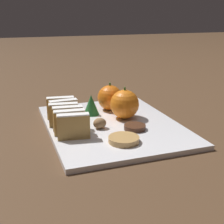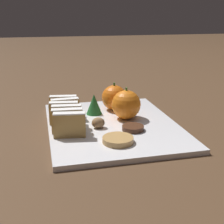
# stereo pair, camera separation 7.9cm
# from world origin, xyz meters

# --- Properties ---
(ground_plane) EXTENTS (6.00, 6.00, 0.00)m
(ground_plane) POSITION_xyz_m (0.00, 0.00, 0.00)
(ground_plane) COLOR #513823
(serving_platter) EXTENTS (0.32, 0.41, 0.01)m
(serving_platter) POSITION_xyz_m (0.00, 0.00, 0.01)
(serving_platter) COLOR white
(serving_platter) RESTS_ON ground_plane
(stollen_slice_front) EXTENTS (0.08, 0.03, 0.06)m
(stollen_slice_front) POSITION_xyz_m (-0.12, -0.07, 0.04)
(stollen_slice_front) COLOR tan
(stollen_slice_front) RESTS_ON serving_platter
(stollen_slice_second) EXTENTS (0.07, 0.03, 0.06)m
(stollen_slice_second) POSITION_xyz_m (-0.12, -0.04, 0.04)
(stollen_slice_second) COLOR tan
(stollen_slice_second) RESTS_ON serving_platter
(stollen_slice_third) EXTENTS (0.07, 0.03, 0.06)m
(stollen_slice_third) POSITION_xyz_m (-0.12, -0.01, 0.04)
(stollen_slice_third) COLOR tan
(stollen_slice_third) RESTS_ON serving_platter
(stollen_slice_fourth) EXTENTS (0.07, 0.03, 0.06)m
(stollen_slice_fourth) POSITION_xyz_m (-0.12, 0.02, 0.04)
(stollen_slice_fourth) COLOR tan
(stollen_slice_fourth) RESTS_ON serving_platter
(stollen_slice_fifth) EXTENTS (0.07, 0.02, 0.06)m
(stollen_slice_fifth) POSITION_xyz_m (-0.11, 0.05, 0.04)
(stollen_slice_fifth) COLOR tan
(stollen_slice_fifth) RESTS_ON serving_platter
(stollen_slice_sixth) EXTENTS (0.08, 0.03, 0.06)m
(stollen_slice_sixth) POSITION_xyz_m (-0.12, 0.08, 0.04)
(stollen_slice_sixth) COLOR tan
(stollen_slice_sixth) RESTS_ON serving_platter
(orange_near) EXTENTS (0.07, 0.07, 0.08)m
(orange_near) POSITION_xyz_m (0.03, 0.11, 0.05)
(orange_near) COLOR orange
(orange_near) RESTS_ON serving_platter
(orange_far) EXTENTS (0.08, 0.08, 0.09)m
(orange_far) POSITION_xyz_m (0.04, 0.03, 0.05)
(orange_far) COLOR orange
(orange_far) RESTS_ON serving_platter
(walnut) EXTENTS (0.03, 0.03, 0.03)m
(walnut) POSITION_xyz_m (-0.04, -0.03, 0.03)
(walnut) COLOR #8E6B47
(walnut) RESTS_ON serving_platter
(chocolate_cookie) EXTENTS (0.05, 0.05, 0.01)m
(chocolate_cookie) POSITION_xyz_m (0.04, -0.06, 0.02)
(chocolate_cookie) COLOR #472819
(chocolate_cookie) RESTS_ON serving_platter
(gingerbread_cookie) EXTENTS (0.07, 0.07, 0.01)m
(gingerbread_cookie) POSITION_xyz_m (-0.02, -0.12, 0.02)
(gingerbread_cookie) COLOR tan
(gingerbread_cookie) RESTS_ON serving_platter
(evergreen_sprig) EXTENTS (0.04, 0.04, 0.06)m
(evergreen_sprig) POSITION_xyz_m (-0.03, 0.08, 0.04)
(evergreen_sprig) COLOR #23662D
(evergreen_sprig) RESTS_ON serving_platter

